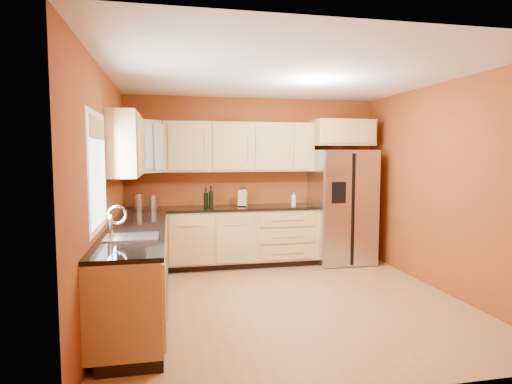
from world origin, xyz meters
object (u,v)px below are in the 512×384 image
canister_left (153,202)px  soap_dispenser (294,199)px  refrigerator (342,206)px  wine_bottle_a (206,197)px  knife_block (243,198)px

canister_left → soap_dispenser: (2.15, -0.04, 0.00)m
refrigerator → wine_bottle_a: (-2.14, 0.08, 0.18)m
refrigerator → soap_dispenser: refrigerator is taller
canister_left → soap_dispenser: size_ratio=0.98×
knife_block → refrigerator: bearing=17.7°
refrigerator → soap_dispenser: 0.79m
refrigerator → canister_left: refrigerator is taller
soap_dispenser → knife_block: bearing=177.2°
refrigerator → wine_bottle_a: 2.15m
canister_left → wine_bottle_a: wine_bottle_a is taller
wine_bottle_a → soap_dispenser: size_ratio=1.52×
canister_left → knife_block: knife_block is taller
refrigerator → soap_dispenser: (-0.77, 0.08, 0.13)m
knife_block → canister_left: bearing=-157.9°
canister_left → refrigerator: bearing=-2.3°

